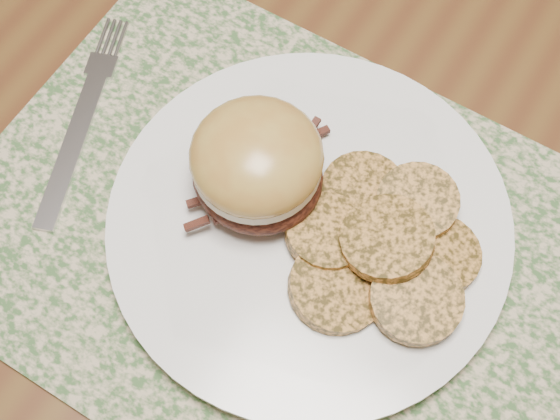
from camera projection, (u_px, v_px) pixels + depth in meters
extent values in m
plane|color=#57331E|center=(465.00, 405.00, 1.24)|extent=(3.50, 3.50, 0.00)
cube|color=#3A5E30|center=(286.00, 245.00, 0.54)|extent=(0.45, 0.33, 0.00)
cylinder|color=white|center=(309.00, 225.00, 0.53)|extent=(0.26, 0.26, 0.02)
ellipsoid|color=black|center=(257.00, 174.00, 0.52)|extent=(0.11, 0.11, 0.04)
cylinder|color=beige|center=(257.00, 163.00, 0.51)|extent=(0.11, 0.11, 0.01)
ellipsoid|color=#A98337|center=(256.00, 156.00, 0.50)|extent=(0.11, 0.11, 0.05)
cylinder|color=#BF8038|center=(364.00, 191.00, 0.53)|extent=(0.07, 0.07, 0.01)
cylinder|color=#BF8038|center=(418.00, 202.00, 0.52)|extent=(0.07, 0.07, 0.02)
cylinder|color=#BF8038|center=(438.00, 254.00, 0.51)|extent=(0.07, 0.07, 0.02)
cylinder|color=#BF8038|center=(327.00, 232.00, 0.51)|extent=(0.07, 0.07, 0.02)
cylinder|color=#BF8038|center=(387.00, 238.00, 0.50)|extent=(0.09, 0.08, 0.02)
cylinder|color=#BF8038|center=(416.00, 299.00, 0.49)|extent=(0.06, 0.06, 0.01)
cylinder|color=#BF8038|center=(337.00, 287.00, 0.50)|extent=(0.09, 0.09, 0.02)
cube|color=silver|center=(72.00, 150.00, 0.57)|extent=(0.06, 0.13, 0.00)
cube|color=silver|center=(102.00, 66.00, 0.60)|extent=(0.03, 0.03, 0.00)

